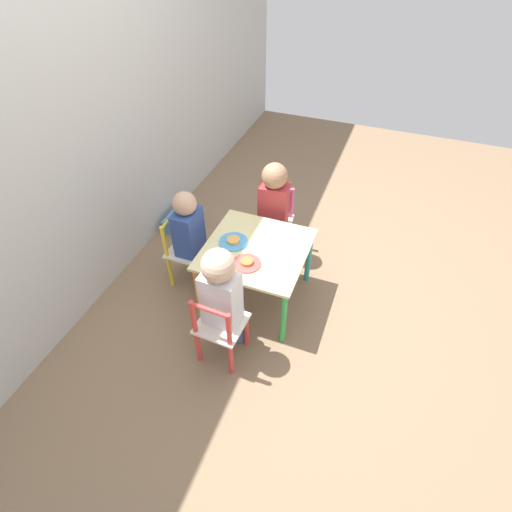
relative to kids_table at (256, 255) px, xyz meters
name	(u,v)px	position (x,y,z in m)	size (l,w,h in m)	color
ground_plane	(256,296)	(0.00, 0.00, -0.39)	(6.00, 6.00, 0.00)	#7F664C
house_wall	(76,85)	(0.00, 1.05, 0.91)	(6.00, 0.06, 2.60)	beige
kids_table	(256,255)	(0.00, 0.00, 0.00)	(0.63, 0.63, 0.45)	beige
chair_yellow	(186,251)	(0.00, 0.51, -0.13)	(0.26, 0.26, 0.52)	silver
chair_red	(220,328)	(-0.51, 0.02, -0.13)	(0.27, 0.27, 0.52)	silver
chair_pink	(274,223)	(0.51, 0.05, -0.13)	(0.28, 0.28, 0.52)	silver
child_back	(191,233)	(0.00, 0.45, 0.05)	(0.20, 0.21, 0.74)	#4C608E
child_left	(222,294)	(-0.46, 0.02, 0.10)	(0.23, 0.21, 0.80)	#4C608E
child_right	(273,204)	(0.45, 0.04, 0.08)	(0.23, 0.21, 0.77)	#38383D
plate_back	(233,241)	(0.00, 0.15, 0.07)	(0.18, 0.18, 0.03)	#4C9EE0
plate_left	(247,263)	(-0.15, 0.00, 0.07)	(0.17, 0.17, 0.03)	#E54C47
storage_bin	(183,220)	(0.53, 0.86, -0.33)	(0.31, 0.21, 0.11)	#4C7FB7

